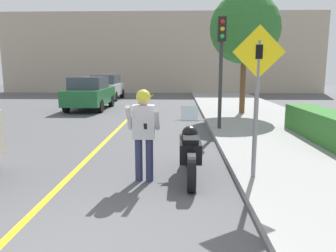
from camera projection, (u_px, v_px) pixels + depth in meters
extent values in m
cube|color=gray|center=(324.00, 160.00, 7.32)|extent=(4.40, 44.00, 0.13)
cube|color=yellow|center=(105.00, 142.00, 9.48)|extent=(0.12, 36.00, 0.01)
cube|color=#B2A38E|center=(162.00, 53.00, 28.55)|extent=(28.00, 1.20, 6.87)
cylinder|color=black|center=(191.00, 173.00, 5.60)|extent=(0.14, 0.67, 0.67)
cylinder|color=black|center=(189.00, 150.00, 7.12)|extent=(0.14, 0.67, 0.67)
cube|color=black|center=(190.00, 149.00, 6.32)|extent=(0.40, 1.07, 0.36)
sphere|color=black|center=(190.00, 134.00, 6.42)|extent=(0.32, 0.32, 0.32)
cube|color=black|center=(191.00, 140.00, 6.04)|extent=(0.28, 0.48, 0.10)
cylinder|color=silver|center=(189.00, 120.00, 6.76)|extent=(0.62, 0.03, 0.03)
cube|color=silver|center=(189.00, 114.00, 6.81)|extent=(0.36, 0.12, 0.31)
cylinder|color=#282D4C|center=(139.00, 160.00, 6.12)|extent=(0.14, 0.14, 0.81)
cylinder|color=#282D4C|center=(149.00, 160.00, 6.12)|extent=(0.14, 0.14, 0.81)
cube|color=#B7B7BC|center=(144.00, 122.00, 6.00)|extent=(0.40, 0.22, 0.62)
cylinder|color=#B7B7BC|center=(129.00, 118.00, 5.89)|extent=(0.09, 0.38, 0.49)
cylinder|color=#B7B7BC|center=(157.00, 120.00, 5.86)|extent=(0.09, 0.44, 0.44)
sphere|color=tan|center=(143.00, 100.00, 5.93)|extent=(0.22, 0.22, 0.22)
sphere|color=gold|center=(143.00, 97.00, 5.92)|extent=(0.27, 0.27, 0.27)
cube|color=black|center=(145.00, 126.00, 5.72)|extent=(0.06, 0.05, 0.11)
cylinder|color=slate|center=(256.00, 111.00, 5.80)|extent=(0.08, 0.08, 2.43)
cube|color=yellow|center=(259.00, 52.00, 5.61)|extent=(0.91, 0.02, 0.91)
cube|color=black|center=(259.00, 52.00, 5.59)|extent=(0.12, 0.01, 0.24)
cylinder|color=#2D2D30|center=(221.00, 74.00, 10.60)|extent=(0.12, 0.12, 3.56)
cube|color=black|center=(222.00, 29.00, 10.33)|extent=(0.26, 0.22, 0.76)
sphere|color=red|center=(223.00, 22.00, 10.18)|extent=(0.14, 0.14, 0.14)
sphere|color=gold|center=(222.00, 29.00, 10.22)|extent=(0.14, 0.14, 0.14)
sphere|color=green|center=(222.00, 36.00, 10.25)|extent=(0.14, 0.14, 0.14)
cube|color=#33702D|center=(325.00, 126.00, 9.08)|extent=(0.90, 4.15, 0.78)
cylinder|color=brown|center=(243.00, 84.00, 14.40)|extent=(0.24, 0.24, 2.60)
sphere|color=#2D6B2D|center=(245.00, 28.00, 13.99)|extent=(3.01, 3.01, 3.01)
cylinder|color=black|center=(82.00, 101.00, 18.31)|extent=(0.22, 0.64, 0.64)
cylinder|color=black|center=(111.00, 101.00, 18.25)|extent=(0.22, 0.64, 0.64)
cylinder|color=black|center=(66.00, 106.00, 15.75)|extent=(0.22, 0.64, 0.64)
cylinder|color=black|center=(100.00, 106.00, 15.69)|extent=(0.22, 0.64, 0.64)
cube|color=#1E6033|center=(90.00, 96.00, 16.93)|extent=(1.80, 4.20, 0.76)
cube|color=#38424C|center=(89.00, 83.00, 16.65)|extent=(1.58, 2.18, 0.60)
cylinder|color=black|center=(100.00, 93.00, 23.84)|extent=(0.22, 0.64, 0.64)
cylinder|color=black|center=(122.00, 93.00, 23.79)|extent=(0.22, 0.64, 0.64)
cylinder|color=black|center=(90.00, 96.00, 21.28)|extent=(0.22, 0.64, 0.64)
cylinder|color=black|center=(115.00, 96.00, 21.23)|extent=(0.22, 0.64, 0.64)
cube|color=silver|center=(107.00, 89.00, 22.47)|extent=(1.80, 4.20, 0.76)
cube|color=#38424C|center=(106.00, 79.00, 22.19)|extent=(1.58, 2.18, 0.60)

